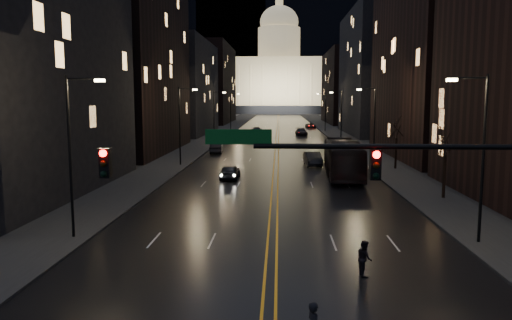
# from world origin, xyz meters

# --- Properties ---
(road) EXTENTS (20.00, 320.00, 0.02)m
(road) POSITION_xyz_m (0.00, 130.00, 0.01)
(road) COLOR black
(road) RESTS_ON ground
(sidewalk_left) EXTENTS (8.00, 320.00, 0.16)m
(sidewalk_left) POSITION_xyz_m (-14.00, 130.00, 0.08)
(sidewalk_left) COLOR black
(sidewalk_left) RESTS_ON ground
(sidewalk_right) EXTENTS (8.00, 320.00, 0.16)m
(sidewalk_right) POSITION_xyz_m (14.00, 130.00, 0.08)
(sidewalk_right) COLOR black
(sidewalk_right) RESTS_ON ground
(center_line) EXTENTS (0.62, 320.00, 0.01)m
(center_line) POSITION_xyz_m (0.00, 130.00, 0.03)
(center_line) COLOR orange
(center_line) RESTS_ON road
(building_left_near) EXTENTS (12.00, 28.00, 22.00)m
(building_left_near) POSITION_xyz_m (-21.00, 22.00, 11.00)
(building_left_near) COLOR black
(building_left_near) RESTS_ON ground
(building_left_mid) EXTENTS (12.00, 30.00, 28.00)m
(building_left_mid) POSITION_xyz_m (-21.00, 54.00, 14.00)
(building_left_mid) COLOR black
(building_left_mid) RESTS_ON ground
(building_left_far) EXTENTS (12.00, 34.00, 20.00)m
(building_left_far) POSITION_xyz_m (-21.00, 92.00, 10.00)
(building_left_far) COLOR black
(building_left_far) RESTS_ON ground
(building_left_dist) EXTENTS (12.00, 40.00, 24.00)m
(building_left_dist) POSITION_xyz_m (-21.00, 140.00, 12.00)
(building_left_dist) COLOR black
(building_left_dist) RESTS_ON ground
(building_right_tall) EXTENTS (12.00, 30.00, 38.00)m
(building_right_tall) POSITION_xyz_m (21.00, 50.00, 19.00)
(building_right_tall) COLOR black
(building_right_tall) RESTS_ON ground
(building_right_mid) EXTENTS (12.00, 34.00, 26.00)m
(building_right_mid) POSITION_xyz_m (21.00, 92.00, 13.00)
(building_right_mid) COLOR black
(building_right_mid) RESTS_ON ground
(building_right_dist) EXTENTS (12.00, 40.00, 22.00)m
(building_right_dist) POSITION_xyz_m (21.00, 140.00, 11.00)
(building_right_dist) COLOR black
(building_right_dist) RESTS_ON ground
(mountain_ridge) EXTENTS (520.00, 60.00, 130.00)m
(mountain_ridge) POSITION_xyz_m (40.00, 380.00, 65.00)
(mountain_ridge) COLOR black
(mountain_ridge) RESTS_ON ground
(capitol) EXTENTS (90.00, 50.00, 58.50)m
(capitol) POSITION_xyz_m (0.00, 250.00, 17.15)
(capitol) COLOR black
(capitol) RESTS_ON ground
(traffic_signal) EXTENTS (17.29, 0.45, 7.00)m
(traffic_signal) POSITION_xyz_m (5.91, -0.00, 5.10)
(traffic_signal) COLOR black
(traffic_signal) RESTS_ON ground
(streetlamp_right_near) EXTENTS (2.13, 0.25, 9.00)m
(streetlamp_right_near) POSITION_xyz_m (10.81, 10.00, 5.08)
(streetlamp_right_near) COLOR black
(streetlamp_right_near) RESTS_ON ground
(streetlamp_left_near) EXTENTS (2.13, 0.25, 9.00)m
(streetlamp_left_near) POSITION_xyz_m (-10.81, 10.00, 5.08)
(streetlamp_left_near) COLOR black
(streetlamp_left_near) RESTS_ON ground
(streetlamp_right_mid) EXTENTS (2.13, 0.25, 9.00)m
(streetlamp_right_mid) POSITION_xyz_m (10.81, 40.00, 5.08)
(streetlamp_right_mid) COLOR black
(streetlamp_right_mid) RESTS_ON ground
(streetlamp_left_mid) EXTENTS (2.13, 0.25, 9.00)m
(streetlamp_left_mid) POSITION_xyz_m (-10.81, 40.00, 5.08)
(streetlamp_left_mid) COLOR black
(streetlamp_left_mid) RESTS_ON ground
(streetlamp_right_far) EXTENTS (2.13, 0.25, 9.00)m
(streetlamp_right_far) POSITION_xyz_m (10.81, 70.00, 5.08)
(streetlamp_right_far) COLOR black
(streetlamp_right_far) RESTS_ON ground
(streetlamp_left_far) EXTENTS (2.13, 0.25, 9.00)m
(streetlamp_left_far) POSITION_xyz_m (-10.81, 70.00, 5.08)
(streetlamp_left_far) COLOR black
(streetlamp_left_far) RESTS_ON ground
(streetlamp_right_dist) EXTENTS (2.13, 0.25, 9.00)m
(streetlamp_right_dist) POSITION_xyz_m (10.81, 100.00, 5.08)
(streetlamp_right_dist) COLOR black
(streetlamp_right_dist) RESTS_ON ground
(streetlamp_left_dist) EXTENTS (2.13, 0.25, 9.00)m
(streetlamp_left_dist) POSITION_xyz_m (-10.81, 100.00, 5.08)
(streetlamp_left_dist) COLOR black
(streetlamp_left_dist) RESTS_ON ground
(tree_right_mid) EXTENTS (2.40, 2.40, 6.65)m
(tree_right_mid) POSITION_xyz_m (13.00, 22.00, 4.53)
(tree_right_mid) COLOR black
(tree_right_mid) RESTS_ON ground
(tree_right_far) EXTENTS (2.40, 2.40, 6.65)m
(tree_right_far) POSITION_xyz_m (13.00, 38.00, 4.53)
(tree_right_far) COLOR black
(tree_right_far) RESTS_ON ground
(bus) EXTENTS (3.61, 13.22, 3.65)m
(bus) POSITION_xyz_m (6.66, 32.80, 1.82)
(bus) COLOR black
(bus) RESTS_ON ground
(oncoming_car_a) EXTENTS (1.87, 4.33, 1.46)m
(oncoming_car_a) POSITION_xyz_m (-4.37, 30.94, 0.73)
(oncoming_car_a) COLOR black
(oncoming_car_a) RESTS_ON ground
(oncoming_car_b) EXTENTS (1.96, 4.83, 1.56)m
(oncoming_car_b) POSITION_xyz_m (-8.50, 53.32, 0.78)
(oncoming_car_b) COLOR black
(oncoming_car_b) RESTS_ON ground
(oncoming_car_c) EXTENTS (2.71, 5.25, 1.41)m
(oncoming_car_c) POSITION_xyz_m (-5.12, 78.35, 0.71)
(oncoming_car_c) COLOR black
(oncoming_car_c) RESTS_ON ground
(oncoming_car_d) EXTENTS (2.36, 5.25, 1.49)m
(oncoming_car_d) POSITION_xyz_m (-4.57, 92.45, 0.75)
(oncoming_car_d) COLOR black
(oncoming_car_d) RESTS_ON ground
(receding_car_a) EXTENTS (2.10, 5.05, 1.62)m
(receding_car_a) POSITION_xyz_m (4.21, 40.65, 0.81)
(receding_car_a) COLOR black
(receding_car_a) RESTS_ON ground
(receding_car_b) EXTENTS (2.00, 4.75, 1.60)m
(receding_car_b) POSITION_xyz_m (8.50, 57.96, 0.80)
(receding_car_b) COLOR black
(receding_car_b) RESTS_ON ground
(receding_car_c) EXTENTS (2.56, 5.46, 1.54)m
(receding_car_c) POSITION_xyz_m (4.94, 87.31, 0.77)
(receding_car_c) COLOR black
(receding_car_c) RESTS_ON ground
(receding_car_d) EXTENTS (2.75, 4.87, 1.28)m
(receding_car_d) POSITION_xyz_m (8.50, 113.60, 0.64)
(receding_car_d) COLOR black
(receding_car_d) RESTS_ON ground
(pedestrian_b) EXTENTS (0.51, 0.82, 1.60)m
(pedestrian_b) POSITION_xyz_m (4.12, 5.00, 0.80)
(pedestrian_b) COLOR black
(pedestrian_b) RESTS_ON ground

